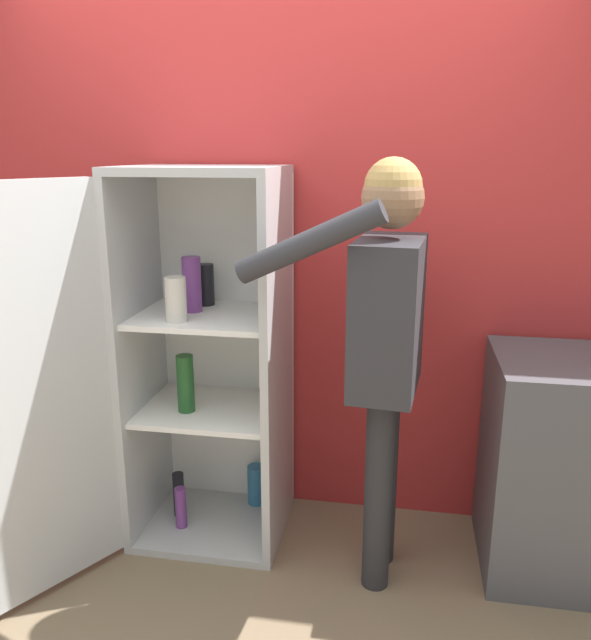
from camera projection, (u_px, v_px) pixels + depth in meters
ground_plane at (225, 631)px, 2.33m from camera, size 12.00×12.00×0.00m
wall_back at (276, 252)px, 2.93m from camera, size 7.00×0.06×2.55m
refrigerator at (174, 365)px, 2.71m from camera, size 1.04×1.14×1.68m
person at (385, 323)px, 2.39m from camera, size 0.69×0.57×1.72m
counter at (586, 468)px, 2.58m from camera, size 0.80×0.59×0.94m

